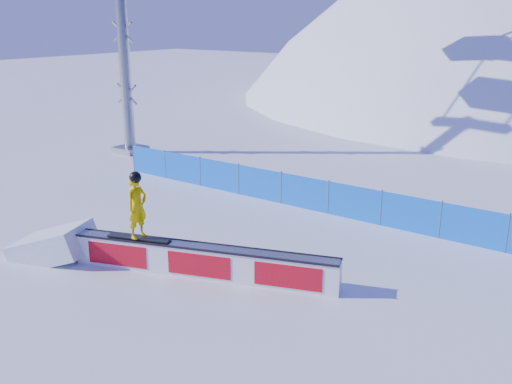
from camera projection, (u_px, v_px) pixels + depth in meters
The scene contains 5 objects.
ground at pixel (282, 263), 16.28m from camera, with size 160.00×160.00×0.00m, color white.
safety_fence at pixel (354, 203), 19.59m from camera, with size 22.05×0.05×1.30m.
rail_box at pixel (202, 261), 15.32m from camera, with size 7.21×2.97×0.90m.
snow_ramp at pixel (54, 256), 16.72m from camera, with size 2.20×1.47×0.83m, color white, non-canonical shape.
snowboarder at pixel (137, 206), 15.41m from camera, with size 1.83×0.91×1.90m.
Camera 1 is at (8.16, -12.56, 6.74)m, focal length 40.00 mm.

